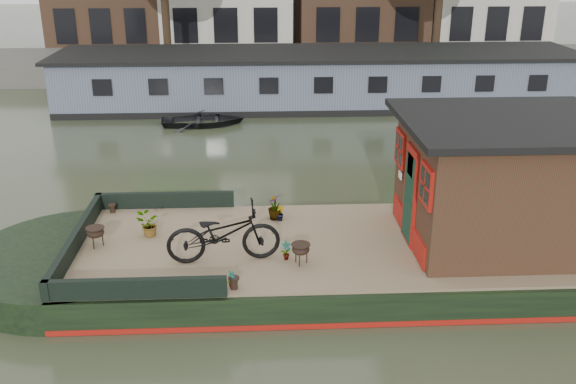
{
  "coord_description": "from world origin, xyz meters",
  "views": [
    {
      "loc": [
        -2.46,
        -11.17,
        6.08
      ],
      "look_at": [
        -1.88,
        0.5,
        1.52
      ],
      "focal_mm": 40.0,
      "sensor_mm": 36.0,
      "label": 1
    }
  ],
  "objects_px": {
    "cabin": "(503,180)",
    "potted_plant_a": "(286,251)",
    "bicycle": "(223,233)",
    "dinghy": "(203,116)",
    "brazier_front": "(301,254)",
    "brazier_rear": "(96,237)"
  },
  "relations": [
    {
      "from": "brazier_front",
      "to": "potted_plant_a",
      "type": "bearing_deg",
      "value": 144.49
    },
    {
      "from": "bicycle",
      "to": "brazier_front",
      "type": "distance_m",
      "value": 1.44
    },
    {
      "from": "brazier_rear",
      "to": "dinghy",
      "type": "xyz_separation_m",
      "value": [
        1.2,
        11.1,
        -0.55
      ]
    },
    {
      "from": "cabin",
      "to": "brazier_front",
      "type": "xyz_separation_m",
      "value": [
        -3.9,
        -0.87,
        -1.03
      ]
    },
    {
      "from": "cabin",
      "to": "bicycle",
      "type": "bearing_deg",
      "value": -172.94
    },
    {
      "from": "cabin",
      "to": "potted_plant_a",
      "type": "relative_size",
      "value": 10.94
    },
    {
      "from": "bicycle",
      "to": "brazier_rear",
      "type": "height_order",
      "value": "bicycle"
    },
    {
      "from": "bicycle",
      "to": "brazier_rear",
      "type": "distance_m",
      "value": 2.58
    },
    {
      "from": "cabin",
      "to": "brazier_front",
      "type": "distance_m",
      "value": 4.13
    },
    {
      "from": "potted_plant_a",
      "to": "brazier_front",
      "type": "distance_m",
      "value": 0.32
    },
    {
      "from": "dinghy",
      "to": "potted_plant_a",
      "type": "bearing_deg",
      "value": -172.9
    },
    {
      "from": "cabin",
      "to": "potted_plant_a",
      "type": "height_order",
      "value": "cabin"
    },
    {
      "from": "brazier_front",
      "to": "brazier_rear",
      "type": "height_order",
      "value": "brazier_rear"
    },
    {
      "from": "bicycle",
      "to": "potted_plant_a",
      "type": "height_order",
      "value": "bicycle"
    },
    {
      "from": "bicycle",
      "to": "dinghy",
      "type": "relative_size",
      "value": 0.7
    },
    {
      "from": "brazier_front",
      "to": "dinghy",
      "type": "height_order",
      "value": "brazier_front"
    },
    {
      "from": "brazier_front",
      "to": "brazier_rear",
      "type": "bearing_deg",
      "value": 166.8
    },
    {
      "from": "potted_plant_a",
      "to": "brazier_rear",
      "type": "height_order",
      "value": "brazier_rear"
    },
    {
      "from": "cabin",
      "to": "brazier_rear",
      "type": "xyz_separation_m",
      "value": [
        -7.75,
        0.03,
        -1.03
      ]
    },
    {
      "from": "potted_plant_a",
      "to": "dinghy",
      "type": "height_order",
      "value": "potted_plant_a"
    },
    {
      "from": "potted_plant_a",
      "to": "cabin",
      "type": "bearing_deg",
      "value": 9.34
    },
    {
      "from": "bicycle",
      "to": "potted_plant_a",
      "type": "bearing_deg",
      "value": -97.23
    }
  ]
}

